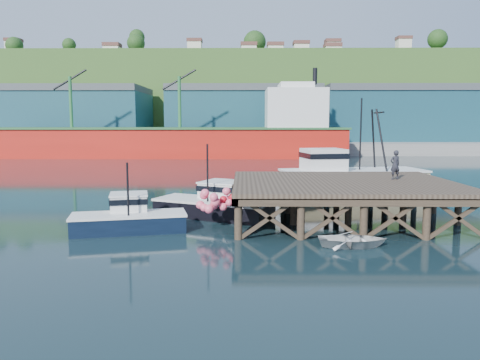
{
  "coord_description": "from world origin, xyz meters",
  "views": [
    {
      "loc": [
        0.06,
        -25.58,
        5.27
      ],
      "look_at": [
        -0.18,
        2.0,
        1.92
      ],
      "focal_mm": 35.0,
      "sensor_mm": 36.0,
      "label": 1
    }
  ],
  "objects_px": {
    "boat_black": "(216,203)",
    "dockworker": "(395,165)",
    "trawler": "(350,174)",
    "dinghy": "(353,240)",
    "boat_navy": "(129,217)"
  },
  "relations": [
    {
      "from": "dockworker",
      "to": "trawler",
      "type": "bearing_deg",
      "value": -103.62
    },
    {
      "from": "trawler",
      "to": "boat_navy",
      "type": "bearing_deg",
      "value": -148.7
    },
    {
      "from": "boat_navy",
      "to": "dockworker",
      "type": "xyz_separation_m",
      "value": [
        14.18,
        3.68,
        2.26
      ]
    },
    {
      "from": "dinghy",
      "to": "dockworker",
      "type": "relative_size",
      "value": 1.76
    },
    {
      "from": "boat_navy",
      "to": "trawler",
      "type": "relative_size",
      "value": 0.52
    },
    {
      "from": "dockworker",
      "to": "dinghy",
      "type": "bearing_deg",
      "value": 42.63
    },
    {
      "from": "trawler",
      "to": "dinghy",
      "type": "xyz_separation_m",
      "value": [
        -3.27,
        -15.25,
        -1.16
      ]
    },
    {
      "from": "boat_navy",
      "to": "dockworker",
      "type": "height_order",
      "value": "dockworker"
    },
    {
      "from": "trawler",
      "to": "dockworker",
      "type": "height_order",
      "value": "trawler"
    },
    {
      "from": "boat_navy",
      "to": "boat_black",
      "type": "bearing_deg",
      "value": 29.31
    },
    {
      "from": "boat_black",
      "to": "trawler",
      "type": "bearing_deg",
      "value": 66.64
    },
    {
      "from": "trawler",
      "to": "dockworker",
      "type": "bearing_deg",
      "value": -97.01
    },
    {
      "from": "boat_navy",
      "to": "boat_black",
      "type": "distance_m",
      "value": 5.49
    },
    {
      "from": "boat_navy",
      "to": "dinghy",
      "type": "relative_size",
      "value": 2.0
    },
    {
      "from": "boat_black",
      "to": "dockworker",
      "type": "bearing_deg",
      "value": 24.59
    }
  ]
}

